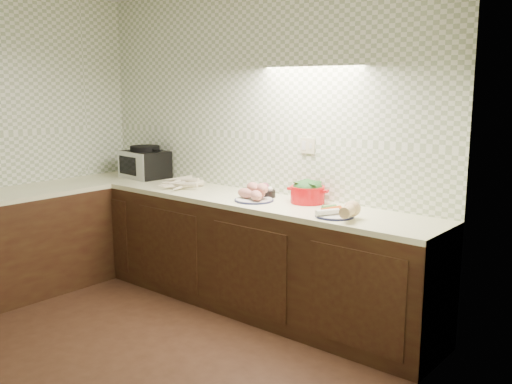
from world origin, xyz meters
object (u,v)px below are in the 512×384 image
Objects in this scene: toaster_oven at (145,163)px; veg_plate at (342,211)px; parsnip_pile at (189,182)px; sweet_potato_plate at (255,194)px; dutch_oven at (308,192)px; onion_bowl at (266,192)px.

veg_plate is (2.36, -0.23, -0.10)m from toaster_oven.
sweet_potato_plate is at bearing -7.12° from parsnip_pile.
toaster_oven is 1.45× the size of veg_plate.
parsnip_pile is 1.46× the size of veg_plate.
dutch_oven is (1.90, 0.02, -0.06)m from toaster_oven.
sweet_potato_plate is (0.85, -0.11, 0.02)m from parsnip_pile.
parsnip_pile is 1.22m from dutch_oven.
parsnip_pile is 0.83m from onion_bowl.
toaster_oven is 1.41× the size of dutch_oven.
dutch_oven is (0.36, 0.20, 0.03)m from sweet_potato_plate.
onion_bowl is 0.46× the size of dutch_oven.
parsnip_pile is at bearing 173.14° from dutch_oven.
onion_bowl is 0.39m from dutch_oven.
dutch_oven is (1.21, 0.09, 0.05)m from parsnip_pile.
sweet_potato_plate reaches higher than onion_bowl.
onion_bowl is (0.83, 0.06, 0.01)m from parsnip_pile.
toaster_oven is at bearing 174.10° from parsnip_pile.
toaster_oven reaches higher than veg_plate.
dutch_oven reaches higher than parsnip_pile.
dutch_oven is 1.03× the size of veg_plate.
sweet_potato_plate is at bearing -162.64° from dutch_oven.
onion_bowl is 0.48× the size of veg_plate.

